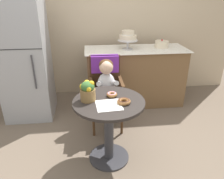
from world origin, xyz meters
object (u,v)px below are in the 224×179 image
donut_mid (124,101)px  tiered_cake_stand (128,37)px  seated_child (107,83)px  refrigerator (25,59)px  round_layer_cake (162,44)px  donut_front (112,94)px  flower_vase (88,90)px  wicker_chair (106,81)px  cafe_table (109,119)px

donut_mid → tiered_cake_stand: 1.44m
seated_child → tiered_cake_stand: size_ratio=2.42×
seated_child → refrigerator: (-1.08, 0.55, 0.17)m
donut_mid → tiered_cake_stand: size_ratio=0.44×
seated_child → round_layer_cake: round_layer_cake is taller
donut_front → flower_vase: bearing=-165.9°
donut_mid → round_layer_cake: 1.65m
seated_child → flower_vase: seated_child is taller
seated_child → refrigerator: refrigerator is taller
seated_child → round_layer_cake: (0.93, 0.79, 0.27)m
seated_child → tiered_cake_stand: bearing=62.6°
tiered_cake_stand → refrigerator: bearing=-172.2°
wicker_chair → refrigerator: (-1.08, 0.39, 0.21)m
flower_vase → refrigerator: size_ratio=0.12×
tiered_cake_stand → round_layer_cake: size_ratio=1.46×
donut_front → wicker_chair: bearing=91.3°
donut_front → refrigerator: size_ratio=0.06×
cafe_table → wicker_chair: size_ratio=0.75×
donut_front → donut_mid: donut_mid is taller
donut_front → cafe_table: bearing=-114.4°
cafe_table → seated_child: size_ratio=0.99×
flower_vase → refrigerator: (-0.85, 1.07, 0.02)m
seated_child → donut_mid: size_ratio=5.56×
donut_mid → cafe_table: bearing=153.0°
donut_mid → refrigerator: bearing=135.5°
round_layer_cake → cafe_table: bearing=-125.5°
donut_front → round_layer_cake: round_layer_cake is taller
flower_vase → tiered_cake_stand: tiered_cake_stand is taller
donut_front → round_layer_cake: size_ratio=0.53×
cafe_table → donut_mid: bearing=-27.0°
donut_front → flower_vase: size_ratio=0.53×
flower_vase → donut_mid: bearing=-16.8°
wicker_chair → refrigerator: refrigerator is taller
wicker_chair → round_layer_cake: (0.93, 0.63, 0.31)m
cafe_table → donut_mid: (0.14, -0.07, 0.23)m
tiered_cake_stand → refrigerator: size_ratio=0.18×
refrigerator → wicker_chair: bearing=-19.9°
seated_child → tiered_cake_stand: tiered_cake_stand is taller
wicker_chair → donut_front: size_ratio=8.71×
wicker_chair → refrigerator: 1.17m
tiered_cake_stand → refrigerator: refrigerator is taller
cafe_table → tiered_cake_stand: 1.48m
seated_child → refrigerator: bearing=153.2°
seated_child → donut_mid: seated_child is taller
seated_child → donut_mid: 0.64m
round_layer_cake → refrigerator: bearing=-173.1°
wicker_chair → tiered_cake_stand: size_ratio=3.18×
donut_front → donut_mid: (0.10, -0.16, 0.00)m
wicker_chair → seated_child: (0.00, -0.16, 0.04)m
seated_child → flower_vase: 0.59m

